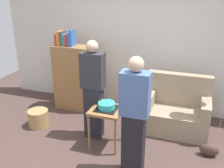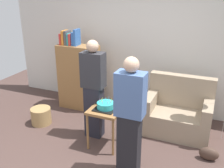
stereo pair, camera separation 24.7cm
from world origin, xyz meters
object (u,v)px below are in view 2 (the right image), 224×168
(birthday_cake, at_px, (106,106))
(person_holding_cake, at_px, (130,118))
(handbag, at_px, (209,154))
(bookshelf, at_px, (79,76))
(person_blowing_candles, at_px, (94,90))
(couch, at_px, (178,113))
(wicker_basket, at_px, (41,116))
(side_table, at_px, (106,115))

(birthday_cake, xyz_separation_m, person_holding_cake, (0.55, -0.48, 0.15))
(person_holding_cake, height_order, handbag, person_holding_cake)
(bookshelf, distance_m, person_blowing_candles, 1.17)
(bookshelf, distance_m, person_holding_cake, 2.24)
(couch, bearing_deg, person_holding_cake, -107.06)
(birthday_cake, xyz_separation_m, wicker_basket, (-1.37, 0.16, -0.54))
(person_holding_cake, bearing_deg, person_blowing_candles, -7.81)
(side_table, relative_size, person_blowing_candles, 0.39)
(person_blowing_candles, bearing_deg, person_holding_cake, -45.25)
(couch, relative_size, bookshelf, 0.68)
(person_holding_cake, bearing_deg, couch, -76.25)
(side_table, bearing_deg, couch, 41.71)
(birthday_cake, bearing_deg, person_blowing_candles, 146.99)
(couch, xyz_separation_m, bookshelf, (-2.03, 0.19, 0.34))
(handbag, bearing_deg, birthday_cake, -171.47)
(bookshelf, bearing_deg, person_holding_cake, -43.53)
(person_holding_cake, xyz_separation_m, handbag, (0.99, 0.71, -0.73))
(couch, xyz_separation_m, person_blowing_candles, (-1.26, -0.67, 0.49))
(birthday_cake, bearing_deg, wicker_basket, 173.30)
(side_table, relative_size, handbag, 2.27)
(couch, distance_m, person_holding_cake, 1.49)
(couch, distance_m, wicker_basket, 2.44)
(couch, bearing_deg, bookshelf, 174.53)
(person_blowing_candles, bearing_deg, wicker_basket, 174.94)
(couch, height_order, person_blowing_candles, person_blowing_candles)
(birthday_cake, distance_m, person_blowing_candles, 0.38)
(wicker_basket, relative_size, handbag, 1.29)
(side_table, xyz_separation_m, person_holding_cake, (0.55, -0.48, 0.30))
(wicker_basket, height_order, handbag, wicker_basket)
(person_holding_cake, distance_m, handbag, 1.42)
(side_table, distance_m, person_holding_cake, 0.79)
(person_holding_cake, relative_size, handbag, 5.82)
(couch, xyz_separation_m, handbag, (0.57, -0.63, -0.24))
(bookshelf, height_order, person_blowing_candles, person_blowing_candles)
(couch, relative_size, person_holding_cake, 0.67)
(person_holding_cake, relative_size, wicker_basket, 4.53)
(birthday_cake, bearing_deg, handbag, 8.53)
(person_blowing_candles, height_order, handbag, person_blowing_candles)
(couch, bearing_deg, handbag, -47.62)
(handbag, bearing_deg, side_table, -171.47)
(bookshelf, height_order, side_table, bookshelf)
(wicker_basket, xyz_separation_m, handbag, (2.91, 0.07, -0.05))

